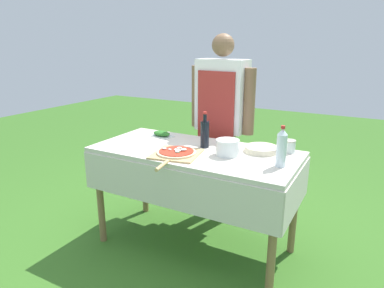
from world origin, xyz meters
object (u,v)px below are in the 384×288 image
at_px(prep_table, 195,163).
at_px(mixing_tub, 227,148).
at_px(herb_container, 162,134).
at_px(plate_stack, 261,149).
at_px(sauce_jar, 289,147).
at_px(pizza_on_peel, 176,153).
at_px(oil_bottle, 205,133).
at_px(water_bottle, 282,148).
at_px(person_cook, 221,114).

relative_size(prep_table, mixing_tub, 9.28).
relative_size(herb_container, plate_stack, 0.85).
bearing_deg(prep_table, sauce_jar, 23.50).
xyz_separation_m(prep_table, mixing_tub, (0.26, -0.00, 0.16)).
relative_size(herb_container, mixing_tub, 1.27).
xyz_separation_m(herb_container, mixing_tub, (0.68, -0.20, 0.03)).
relative_size(mixing_tub, plate_stack, 0.67).
bearing_deg(herb_container, pizza_on_peel, -45.31).
bearing_deg(sauce_jar, plate_stack, -154.58).
relative_size(prep_table, oil_bottle, 5.62).
xyz_separation_m(pizza_on_peel, oil_bottle, (0.09, 0.26, 0.09)).
distance_m(herb_container, mixing_tub, 0.70).
bearing_deg(herb_container, water_bottle, -12.91).
bearing_deg(herb_container, sauce_jar, 4.18).
bearing_deg(person_cook, oil_bottle, 106.31).
distance_m(pizza_on_peel, water_bottle, 0.71).
bearing_deg(pizza_on_peel, person_cook, 79.56).
height_order(mixing_tub, sauce_jar, mixing_tub).
height_order(oil_bottle, mixing_tub, oil_bottle).
height_order(person_cook, plate_stack, person_cook).
relative_size(prep_table, plate_stack, 6.24).
xyz_separation_m(person_cook, plate_stack, (0.49, -0.39, -0.14)).
distance_m(pizza_on_peel, mixing_tub, 0.36).
distance_m(prep_table, plate_stack, 0.50).
distance_m(oil_bottle, herb_container, 0.47).
bearing_deg(water_bottle, plate_stack, 130.29).
bearing_deg(prep_table, plate_stack, 22.72).
relative_size(pizza_on_peel, mixing_tub, 3.16).
height_order(herb_container, mixing_tub, mixing_tub).
height_order(pizza_on_peel, water_bottle, water_bottle).
distance_m(oil_bottle, sauce_jar, 0.61).
bearing_deg(mixing_tub, prep_table, 179.26).
distance_m(person_cook, sauce_jar, 0.74).
bearing_deg(person_cook, pizza_on_peel, 95.95).
xyz_separation_m(oil_bottle, water_bottle, (0.60, -0.14, 0.02)).
xyz_separation_m(oil_bottle, herb_container, (-0.45, 0.10, -0.09)).
distance_m(prep_table, person_cook, 0.63).
height_order(water_bottle, mixing_tub, water_bottle).
height_order(prep_table, oil_bottle, oil_bottle).
bearing_deg(mixing_tub, water_bottle, -6.85).
relative_size(oil_bottle, water_bottle, 1.02).
distance_m(oil_bottle, mixing_tub, 0.25).
relative_size(prep_table, sauce_jar, 16.73).
height_order(herb_container, plate_stack, herb_container).
height_order(pizza_on_peel, herb_container, same).
relative_size(pizza_on_peel, oil_bottle, 1.92).
height_order(prep_table, herb_container, herb_container).
bearing_deg(mixing_tub, person_cook, 117.98).
bearing_deg(pizza_on_peel, sauce_jar, 23.50).
relative_size(person_cook, herb_container, 7.86).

